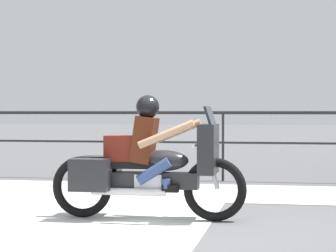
# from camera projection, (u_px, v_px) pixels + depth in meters

# --- Properties ---
(ground_plane) EXTENTS (120.00, 120.00, 0.00)m
(ground_plane) POSITION_uv_depth(u_px,v_px,m) (178.00, 229.00, 7.42)
(ground_plane) COLOR #565659
(sidewalk_band) EXTENTS (44.00, 2.40, 0.01)m
(sidewalk_band) POSITION_uv_depth(u_px,v_px,m) (212.00, 193.00, 10.77)
(sidewalk_band) COLOR #B7B2A8
(sidewalk_band) RESTS_ON ground
(crosswalk_band) EXTENTS (3.53, 6.00, 0.01)m
(crosswalk_band) POSITION_uv_depth(u_px,v_px,m) (51.00, 228.00, 7.48)
(crosswalk_band) COLOR silver
(crosswalk_band) RESTS_ON ground
(fence_railing) EXTENTS (36.00, 0.05, 1.35)m
(fence_railing) POSITION_uv_depth(u_px,v_px,m) (223.00, 126.00, 12.60)
(fence_railing) COLOR #232326
(fence_railing) RESTS_ON ground
(motorcycle) EXTENTS (2.46, 0.76, 1.54)m
(motorcycle) POSITION_uv_depth(u_px,v_px,m) (146.00, 165.00, 8.11)
(motorcycle) COLOR black
(motorcycle) RESTS_ON ground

